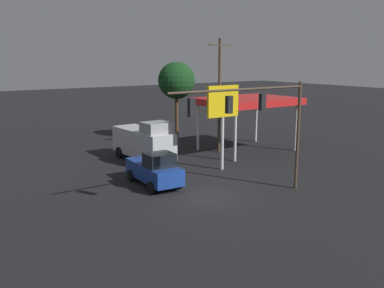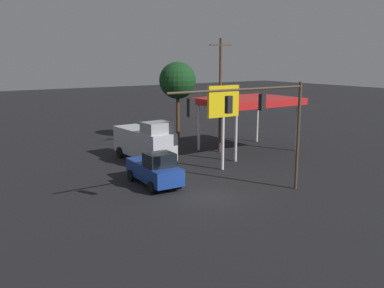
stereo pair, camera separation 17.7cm
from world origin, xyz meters
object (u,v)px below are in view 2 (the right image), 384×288
traffic_signal_assembly (256,113)px  utility_pole (220,93)px  delivery_truck (145,141)px  pickup_parked (155,169)px  street_tree (178,81)px  price_sign (223,106)px

traffic_signal_assembly → utility_pole: (-6.54, -11.86, 0.05)m
delivery_truck → pickup_parked: delivery_truck is taller
utility_pole → street_tree: utility_pole is taller
traffic_signal_assembly → price_sign: size_ratio=1.53×
pickup_parked → price_sign: bearing=99.6°
delivery_truck → street_tree: (-7.48, -6.63, 4.56)m
delivery_truck → street_tree: street_tree is taller
street_tree → pickup_parked: bearing=52.2°
price_sign → delivery_truck: size_ratio=0.95×
delivery_truck → pickup_parked: size_ratio=1.30×
utility_pole → traffic_signal_assembly: bearing=61.1°
price_sign → pickup_parked: price_sign is taller
delivery_truck → pickup_parked: (2.75, 6.58, -0.58)m
utility_pole → street_tree: 7.38m
utility_pole → pickup_parked: size_ratio=1.94×
pickup_parked → delivery_truck: bearing=160.8°
traffic_signal_assembly → pickup_parked: (3.64, -5.99, -4.29)m
street_tree → utility_pole: bearing=89.6°
street_tree → traffic_signal_assembly: bearing=71.0°
price_sign → pickup_parked: (6.44, 0.69, -3.89)m
price_sign → pickup_parked: bearing=6.1°
utility_pole → delivery_truck: utility_pole is taller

